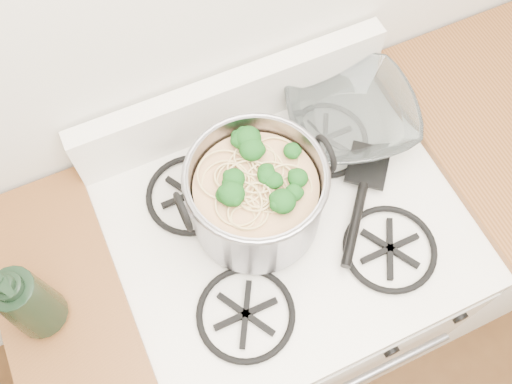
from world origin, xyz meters
name	(u,v)px	position (x,y,z in m)	size (l,w,h in m)	color
gas_range	(281,287)	(0.00, 1.26, 0.44)	(0.76, 0.66, 0.92)	white
counter_left	(115,358)	(-0.51, 1.26, 0.46)	(0.25, 0.65, 0.92)	silver
stock_pot	(256,196)	(-0.06, 1.30, 1.01)	(0.32, 0.29, 0.19)	gray
spatula	(368,164)	(0.22, 1.31, 0.94)	(0.29, 0.31, 0.02)	black
glass_bowl	(349,119)	(0.24, 1.43, 0.94)	(0.12, 0.12, 0.03)	white
bottle	(22,298)	(-0.54, 1.28, 1.05)	(0.10, 0.10, 0.26)	black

